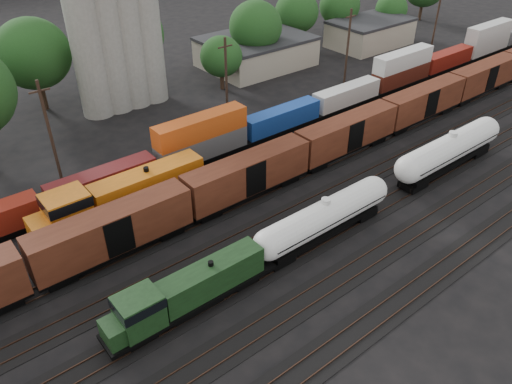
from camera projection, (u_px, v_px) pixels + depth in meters
ground at (260, 229)px, 50.13m from camera, size 600.00×600.00×0.00m
tracks at (260, 229)px, 50.11m from camera, size 180.00×33.20×0.20m
green_locomotive at (183, 294)px, 39.37m from camera, size 15.50×2.74×4.10m
tank_car_a at (324, 217)px, 47.42m from camera, size 16.83×3.01×4.41m
tank_car_b at (449, 150)px, 58.00m from camera, size 18.49×3.31×4.85m
orange_locomotive at (118, 198)px, 49.74m from camera, size 20.07×3.34×5.02m
boxcar_string at (301, 153)px, 56.89m from camera, size 153.60×2.90×4.20m
container_wall at (174, 153)px, 58.05m from camera, size 165.92×2.60×5.80m
grain_silo at (115, 31)px, 69.00m from camera, size 13.40×5.00×29.00m
industrial_sheds at (147, 87)px, 75.07m from camera, size 119.38×17.26×5.10m
tree_band at (61, 63)px, 68.55m from camera, size 167.92×22.15×14.52m
utility_poles at (147, 103)px, 60.98m from camera, size 122.20×0.36×12.00m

